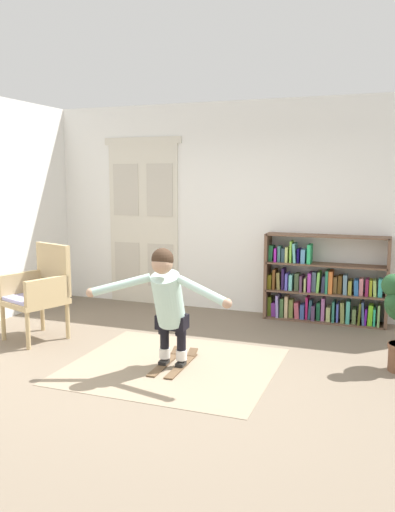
{
  "coord_description": "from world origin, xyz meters",
  "views": [
    {
      "loc": [
        1.82,
        -4.46,
        1.87
      ],
      "look_at": [
        -0.08,
        0.69,
        1.05
      ],
      "focal_mm": 36.83,
      "sensor_mm": 36.0,
      "label": 1
    }
  ],
  "objects_px": {
    "bookshelf": "(321,286)",
    "skis_pair": "(174,363)",
    "wicker_chair": "(40,289)",
    "person_skier": "(167,298)"
  },
  "relations": [
    {
      "from": "skis_pair",
      "to": "bookshelf",
      "type": "bearing_deg",
      "value": 61.74
    },
    {
      "from": "wicker_chair",
      "to": "person_skier",
      "type": "height_order",
      "value": "person_skier"
    },
    {
      "from": "bookshelf",
      "to": "skis_pair",
      "type": "height_order",
      "value": "bookshelf"
    },
    {
      "from": "bookshelf",
      "to": "person_skier",
      "type": "relative_size",
      "value": 1.1
    },
    {
      "from": "wicker_chair",
      "to": "skis_pair",
      "type": "bearing_deg",
      "value": -9.39
    },
    {
      "from": "wicker_chair",
      "to": "person_skier",
      "type": "xyz_separation_m",
      "value": [
        1.82,
        -0.47,
        0.14
      ]
    },
    {
      "from": "bookshelf",
      "to": "skis_pair",
      "type": "distance_m",
      "value": 2.51
    },
    {
      "from": "skis_pair",
      "to": "person_skier",
      "type": "height_order",
      "value": "person_skier"
    },
    {
      "from": "wicker_chair",
      "to": "skis_pair",
      "type": "distance_m",
      "value": 1.93
    },
    {
      "from": "bookshelf",
      "to": "skis_pair",
      "type": "xyz_separation_m",
      "value": [
        -1.17,
        -2.18,
        -0.45
      ]
    }
  ]
}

